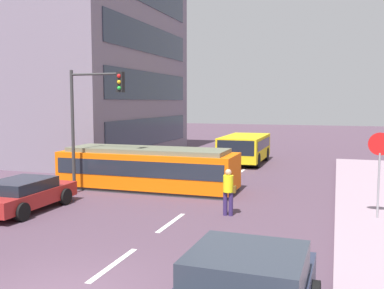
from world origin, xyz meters
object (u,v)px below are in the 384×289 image
(stop_sign, at_px, (380,157))
(city_bus, at_px, (245,147))
(parked_sedan_mid, at_px, (23,194))
(traffic_light_mast, at_px, (91,109))
(streetcar_tram, at_px, (148,168))
(pedestrian_crossing, at_px, (228,189))

(stop_sign, bearing_deg, city_bus, 119.39)
(parked_sedan_mid, height_order, stop_sign, stop_sign)
(traffic_light_mast, bearing_deg, parked_sedan_mid, -105.48)
(streetcar_tram, bearing_deg, traffic_light_mast, -135.13)
(city_bus, relative_size, parked_sedan_mid, 1.31)
(streetcar_tram, height_order, city_bus, streetcar_tram)
(pedestrian_crossing, relative_size, stop_sign, 0.58)
(stop_sign, bearing_deg, streetcar_tram, 164.30)
(stop_sign, distance_m, traffic_light_mast, 11.55)
(streetcar_tram, bearing_deg, parked_sedan_mid, -117.94)
(city_bus, xyz_separation_m, traffic_light_mast, (-4.33, -11.66, 2.70))
(city_bus, height_order, stop_sign, stop_sign)
(pedestrian_crossing, bearing_deg, traffic_light_mast, 165.56)
(stop_sign, bearing_deg, traffic_light_mast, 175.45)
(parked_sedan_mid, xyz_separation_m, stop_sign, (12.34, 2.45, 1.57))
(streetcar_tram, height_order, traffic_light_mast, traffic_light_mast)
(parked_sedan_mid, distance_m, stop_sign, 12.68)
(city_bus, height_order, parked_sedan_mid, city_bus)
(city_bus, height_order, pedestrian_crossing, city_bus)
(city_bus, bearing_deg, traffic_light_mast, -110.38)
(streetcar_tram, distance_m, city_bus, 10.19)
(parked_sedan_mid, bearing_deg, traffic_light_mast, 74.52)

